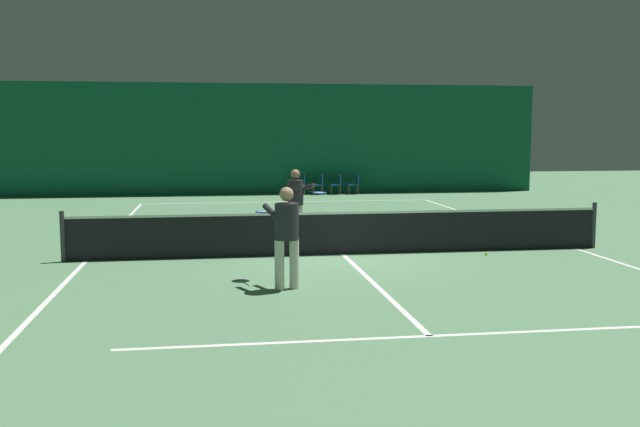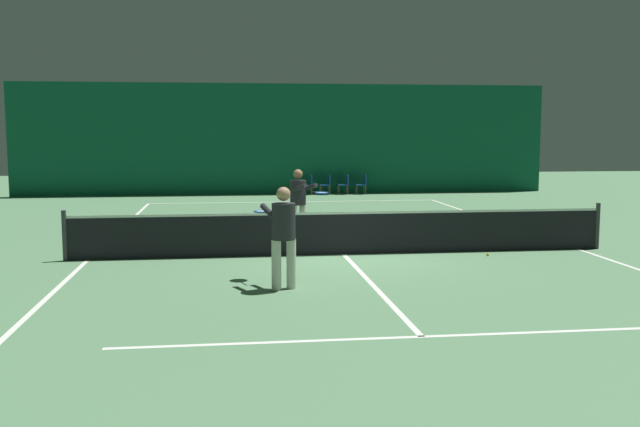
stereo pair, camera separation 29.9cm
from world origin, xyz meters
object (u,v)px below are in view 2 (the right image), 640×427
at_px(courtside_chair_3, 362,183).
at_px(tennis_ball, 488,254).
at_px(tennis_net, 344,232).
at_px(courtside_chair_0, 308,183).
at_px(player_far, 299,199).
at_px(courtside_chair_1, 327,183).
at_px(courtside_chair_2, 344,183).
at_px(player_near, 283,230).

relative_size(courtside_chair_3, tennis_ball, 12.73).
relative_size(tennis_net, courtside_chair_0, 14.29).
bearing_deg(courtside_chair_3, tennis_ball, -0.50).
bearing_deg(player_far, courtside_chair_0, 144.12).
xyz_separation_m(courtside_chair_1, courtside_chair_2, (0.78, 0.00, 0.00)).
bearing_deg(player_far, tennis_ball, 23.76).
xyz_separation_m(courtside_chair_3, tennis_ball, (-0.13, -15.43, -0.45)).
distance_m(courtside_chair_0, tennis_ball, 15.60).
relative_size(courtside_chair_0, courtside_chair_3, 1.00).
bearing_deg(courtside_chair_3, player_far, -17.84).
bearing_deg(player_near, tennis_ball, -77.97).
bearing_deg(player_far, player_near, -36.77).
bearing_deg(player_near, player_far, -26.22).
bearing_deg(courtside_chair_0, courtside_chair_1, 90.00).
distance_m(player_near, player_far, 5.77).
height_order(player_far, courtside_chair_1, player_far).
xyz_separation_m(courtside_chair_0, tennis_ball, (2.21, -15.43, -0.45)).
distance_m(tennis_net, tennis_ball, 3.20).
bearing_deg(courtside_chair_3, tennis_net, -12.31).
bearing_deg(tennis_ball, tennis_net, 169.75).
relative_size(courtside_chair_0, courtside_chair_1, 1.00).
bearing_deg(courtside_chair_1, player_near, -10.28).
distance_m(courtside_chair_0, courtside_chair_1, 0.78).
distance_m(tennis_net, courtside_chair_2, 15.07).
relative_size(player_far, courtside_chair_0, 2.10).
bearing_deg(courtside_chair_0, tennis_net, -3.48).
bearing_deg(player_near, courtside_chair_3, -32.70).
relative_size(player_near, courtside_chair_2, 2.11).
xyz_separation_m(player_far, courtside_chair_3, (4.00, 12.42, -0.54)).
xyz_separation_m(courtside_chair_0, courtside_chair_2, (1.56, 0.00, 0.00)).
relative_size(player_near, player_far, 1.01).
xyz_separation_m(courtside_chair_1, tennis_ball, (1.43, -15.43, -0.45)).
bearing_deg(player_far, courtside_chair_2, 137.20).
xyz_separation_m(player_near, player_far, (0.85, 5.71, -0.01)).
height_order(courtside_chair_1, courtside_chair_2, same).
distance_m(player_far, tennis_ball, 5.00).
xyz_separation_m(player_far, tennis_ball, (3.86, -3.01, -0.99)).
height_order(tennis_net, courtside_chair_1, tennis_net).
bearing_deg(courtside_chair_3, courtside_chair_1, -90.00).
xyz_separation_m(tennis_net, courtside_chair_1, (1.69, 14.87, -0.03)).
xyz_separation_m(tennis_net, player_near, (-1.60, -3.26, 0.52)).
bearing_deg(tennis_net, courtside_chair_3, 77.69).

